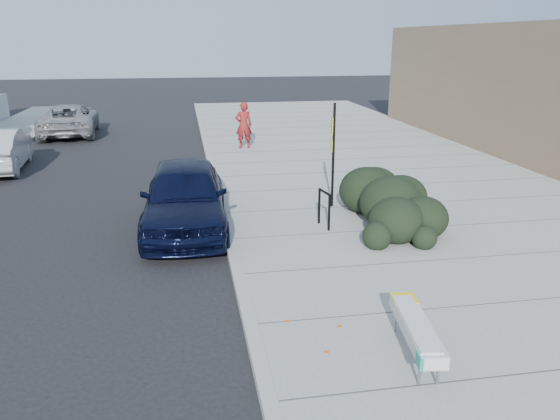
{
  "coord_description": "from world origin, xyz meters",
  "views": [
    {
      "loc": [
        -0.89,
        -9.8,
        4.56
      ],
      "look_at": [
        1.07,
        1.34,
        1.0
      ],
      "focal_mm": 35.0,
      "sensor_mm": 36.0,
      "label": 1
    }
  ],
  "objects_px": {
    "suv_silver": "(69,120)",
    "pedestrian": "(244,125)",
    "bench": "(416,328)",
    "bike_rack": "(324,205)",
    "sedan_navy": "(185,196)",
    "sign_post": "(333,149)"
  },
  "relations": [
    {
      "from": "sign_post",
      "to": "sedan_navy",
      "type": "relative_size",
      "value": 0.56
    },
    {
      "from": "bench",
      "to": "sedan_navy",
      "type": "xyz_separation_m",
      "value": [
        -3.2,
        6.62,
        0.26
      ]
    },
    {
      "from": "bench",
      "to": "sedan_navy",
      "type": "distance_m",
      "value": 7.36
    },
    {
      "from": "suv_silver",
      "to": "pedestrian",
      "type": "xyz_separation_m",
      "value": [
        8.01,
        -5.59,
        0.35
      ]
    },
    {
      "from": "bench",
      "to": "sign_post",
      "type": "distance_m",
      "value": 7.54
    },
    {
      "from": "bench",
      "to": "pedestrian",
      "type": "relative_size",
      "value": 0.98
    },
    {
      "from": "sign_post",
      "to": "sedan_navy",
      "type": "height_order",
      "value": "sign_post"
    },
    {
      "from": "bike_rack",
      "to": "sign_post",
      "type": "distance_m",
      "value": 2.04
    },
    {
      "from": "bench",
      "to": "sedan_navy",
      "type": "bearing_deg",
      "value": 124.34
    },
    {
      "from": "bench",
      "to": "bike_rack",
      "type": "distance_m",
      "value": 5.77
    },
    {
      "from": "sign_post",
      "to": "suv_silver",
      "type": "distance_m",
      "value": 17.22
    },
    {
      "from": "bench",
      "to": "suv_silver",
      "type": "xyz_separation_m",
      "value": [
        -8.69,
        21.78,
        0.17
      ]
    },
    {
      "from": "suv_silver",
      "to": "bench",
      "type": "bearing_deg",
      "value": 107.16
    },
    {
      "from": "suv_silver",
      "to": "pedestrian",
      "type": "height_order",
      "value": "pedestrian"
    },
    {
      "from": "sedan_navy",
      "to": "suv_silver",
      "type": "distance_m",
      "value": 16.12
    },
    {
      "from": "bike_rack",
      "to": "pedestrian",
      "type": "distance_m",
      "value": 10.46
    },
    {
      "from": "bike_rack",
      "to": "suv_silver",
      "type": "relative_size",
      "value": 0.17
    },
    {
      "from": "bench",
      "to": "sedan_navy",
      "type": "height_order",
      "value": "sedan_navy"
    },
    {
      "from": "pedestrian",
      "to": "suv_silver",
      "type": "bearing_deg",
      "value": -38.29
    },
    {
      "from": "bench",
      "to": "bike_rack",
      "type": "bearing_deg",
      "value": 97.33
    },
    {
      "from": "pedestrian",
      "to": "bench",
      "type": "bearing_deg",
      "value": 89.02
    },
    {
      "from": "bike_rack",
      "to": "suv_silver",
      "type": "distance_m",
      "value": 18.28
    }
  ]
}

